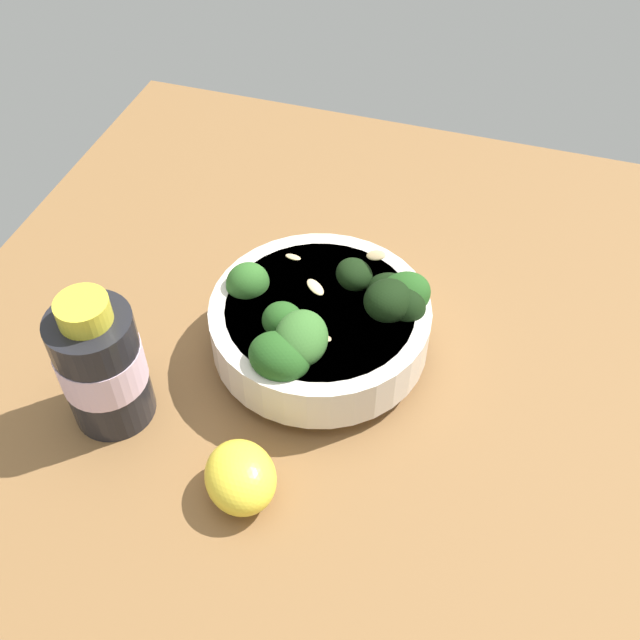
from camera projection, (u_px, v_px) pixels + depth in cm
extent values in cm
cube|color=brown|center=(324.00, 338.00, 69.11)|extent=(67.69, 67.69, 3.83)
cylinder|color=silver|center=(320.00, 346.00, 65.03)|extent=(10.12, 10.12, 1.40)
cylinder|color=silver|center=(320.00, 324.00, 62.98)|extent=(18.40, 18.40, 4.19)
cylinder|color=beige|center=(320.00, 310.00, 61.73)|extent=(15.70, 15.70, 0.80)
cylinder|color=#589D47|center=(302.00, 355.00, 59.19)|extent=(2.14, 2.06, 1.85)
ellipsoid|color=#386B2B|center=(301.00, 338.00, 57.75)|extent=(5.54, 4.94, 5.07)
cylinder|color=#589D47|center=(388.00, 315.00, 62.23)|extent=(1.63, 1.65, 0.90)
ellipsoid|color=black|center=(389.00, 301.00, 61.02)|extent=(6.83, 5.87, 5.13)
cylinder|color=#2F662B|center=(400.00, 318.00, 62.97)|extent=(1.94, 1.97, 1.09)
ellipsoid|color=black|center=(402.00, 304.00, 61.75)|extent=(5.85, 6.49, 5.31)
cylinder|color=#3C7A32|center=(281.00, 388.00, 58.50)|extent=(1.34, 1.57, 1.54)
ellipsoid|color=#23511C|center=(280.00, 376.00, 57.46)|extent=(3.47, 3.75, 3.46)
cylinder|color=#589D47|center=(280.00, 372.00, 58.62)|extent=(2.14, 2.15, 1.53)
ellipsoid|color=#23511C|center=(279.00, 357.00, 57.26)|extent=(5.06, 5.59, 4.81)
cylinder|color=#589D47|center=(284.00, 336.00, 61.46)|extent=(1.74, 1.84, 1.64)
ellipsoid|color=#23511C|center=(283.00, 321.00, 60.14)|extent=(4.96, 4.70, 3.95)
cylinder|color=#4A8F3C|center=(249.00, 299.00, 64.54)|extent=(1.72, 1.84, 1.67)
ellipsoid|color=#2D6023|center=(248.00, 283.00, 63.11)|extent=(5.62, 6.04, 5.27)
cylinder|color=#589D47|center=(386.00, 303.00, 64.19)|extent=(1.58, 1.63, 1.70)
ellipsoid|color=black|center=(387.00, 289.00, 62.97)|extent=(3.64, 4.53, 3.34)
cylinder|color=#3C7A32|center=(354.00, 288.00, 64.51)|extent=(1.54, 1.83, 1.81)
ellipsoid|color=black|center=(354.00, 275.00, 63.31)|extent=(4.29, 4.51, 4.04)
cylinder|color=#2F662B|center=(400.00, 312.00, 63.15)|extent=(2.02, 2.03, 1.51)
ellipsoid|color=#23511C|center=(402.00, 298.00, 61.89)|extent=(6.71, 6.48, 5.83)
ellipsoid|color=#DBBC84|center=(274.00, 323.00, 59.71)|extent=(1.19, 1.95, 1.24)
ellipsoid|color=#DBBC84|center=(271.00, 338.00, 56.86)|extent=(1.91, 1.99, 1.08)
ellipsoid|color=#DBBC84|center=(250.00, 278.00, 62.87)|extent=(1.06, 1.85, 0.57)
ellipsoid|color=#DBBC84|center=(324.00, 337.00, 59.21)|extent=(1.94, 1.82, 1.27)
ellipsoid|color=#DBBC84|center=(376.00, 255.00, 62.62)|extent=(1.24, 1.80, 1.16)
ellipsoid|color=#DBBC84|center=(311.00, 286.00, 60.93)|extent=(1.80, 2.07, 0.79)
ellipsoid|color=#DBBC84|center=(293.00, 257.00, 64.34)|extent=(1.81, 2.05, 1.13)
ellipsoid|color=yellow|center=(241.00, 477.00, 54.61)|extent=(8.02, 7.89, 4.24)
cylinder|color=black|center=(103.00, 368.00, 57.38)|extent=(6.50, 6.50, 10.73)
cylinder|color=gold|center=(83.00, 311.00, 52.73)|extent=(3.89, 3.89, 1.89)
cylinder|color=silver|center=(101.00, 364.00, 57.03)|extent=(6.63, 6.63, 3.56)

